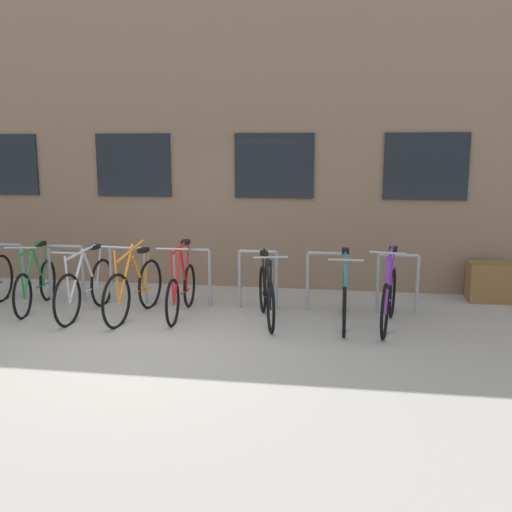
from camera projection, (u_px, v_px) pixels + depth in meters
The scene contains 11 objects.
ground_plane at pixel (141, 347), 6.89m from camera, with size 42.00×42.00×0.00m, color #9E998E.
storefront_building at pixel (237, 143), 12.63m from camera, with size 28.00×6.38×4.88m.
bike_rack at pixel (192, 271), 8.62m from camera, with size 6.60×0.05×0.88m.
bicycle_purple at pixel (389, 297), 7.63m from camera, with size 0.46×1.71×1.10m.
bicycle_black at pixel (266, 294), 7.88m from camera, with size 0.54×1.60×1.00m.
bicycle_teal at pixel (344, 297), 7.75m from camera, with size 0.44×1.66×1.00m.
bicycle_green at pixel (36, 284), 8.51m from camera, with size 0.44×1.64×1.02m.
bicycle_red at pixel (181, 289), 8.16m from camera, with size 0.44×1.63×1.06m.
bicycle_silver at pixel (86, 288), 8.18m from camera, with size 0.44×1.77×1.01m.
bicycle_orange at pixel (134, 289), 8.07m from camera, with size 0.44×1.74×1.10m.
planter_box at pixel (491, 282), 8.91m from camera, with size 0.70×0.44×0.60m, color brown.
Camera 1 is at (2.35, -6.29, 2.33)m, focal length 40.58 mm.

